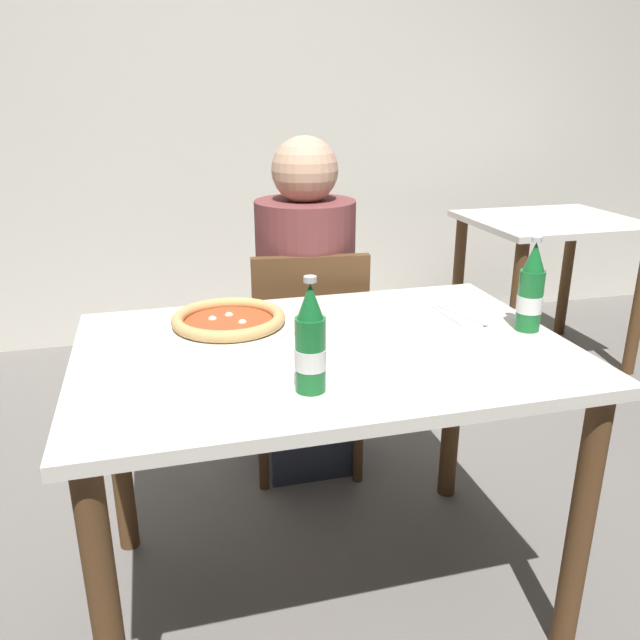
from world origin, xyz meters
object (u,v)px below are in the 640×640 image
at_px(dining_table_main, 325,388).
at_px(napkin_with_cutlery, 455,317).
at_px(diner_seated, 306,318).
at_px(beer_bottle_center, 531,292).
at_px(pizza_margherita_near, 229,321).
at_px(chair_behind_table, 307,351).
at_px(dining_table_background, 549,250).
at_px(beer_bottle_left, 310,344).

bearing_deg(dining_table_main, napkin_with_cutlery, 14.91).
xyz_separation_m(diner_seated, beer_bottle_center, (0.43, -0.69, 0.27)).
bearing_deg(napkin_with_cutlery, pizza_margherita_near, 173.09).
bearing_deg(chair_behind_table, beer_bottle_center, 131.42).
relative_size(dining_table_background, beer_bottle_center, 3.24).
xyz_separation_m(dining_table_background, napkin_with_cutlery, (-1.13, -1.22, 0.16)).
bearing_deg(napkin_with_cutlery, beer_bottle_left, -145.87).
height_order(chair_behind_table, diner_seated, diner_seated).
bearing_deg(beer_bottle_left, dining_table_main, 67.59).
bearing_deg(diner_seated, napkin_with_cutlery, -62.22).
distance_m(dining_table_background, beer_bottle_left, 2.27).
distance_m(chair_behind_table, dining_table_background, 1.61).
bearing_deg(dining_table_main, diner_seated, 80.47).
bearing_deg(beer_bottle_center, diner_seated, 122.12).
bearing_deg(beer_bottle_left, pizza_margherita_near, 106.09).
height_order(diner_seated, dining_table_background, diner_seated).
bearing_deg(chair_behind_table, diner_seated, -92.69).
distance_m(dining_table_main, diner_seated, 0.67).
distance_m(dining_table_background, napkin_with_cutlery, 1.68).
distance_m(dining_table_main, beer_bottle_center, 0.58).
relative_size(dining_table_main, diner_seated, 0.99).
height_order(dining_table_main, beer_bottle_left, beer_bottle_left).
height_order(beer_bottle_center, napkin_with_cutlery, beer_bottle_center).
distance_m(chair_behind_table, napkin_with_cutlery, 0.65).
xyz_separation_m(pizza_margherita_near, napkin_with_cutlery, (0.62, -0.07, -0.02)).
bearing_deg(chair_behind_table, dining_table_background, -146.53).
height_order(dining_table_main, chair_behind_table, chair_behind_table).
bearing_deg(diner_seated, pizza_margherita_near, -124.13).
relative_size(dining_table_main, beer_bottle_left, 4.86).
bearing_deg(pizza_margherita_near, dining_table_main, -40.42).
bearing_deg(dining_table_main, chair_behind_table, 80.47).
xyz_separation_m(chair_behind_table, napkin_with_cutlery, (0.30, -0.50, 0.27)).
relative_size(beer_bottle_left, napkin_with_cutlery, 1.20).
height_order(chair_behind_table, pizza_margherita_near, chair_behind_table).
xyz_separation_m(dining_table_main, beer_bottle_left, (-0.09, -0.23, 0.22)).
bearing_deg(beer_bottle_left, diner_seated, 76.99).
relative_size(chair_behind_table, beer_bottle_left, 3.44).
relative_size(chair_behind_table, pizza_margherita_near, 2.62).
relative_size(chair_behind_table, dining_table_background, 1.06).
xyz_separation_m(dining_table_background, beer_bottle_center, (-0.99, -1.36, 0.26)).
distance_m(dining_table_main, dining_table_background, 2.03).
distance_m(dining_table_main, pizza_margherita_near, 0.31).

